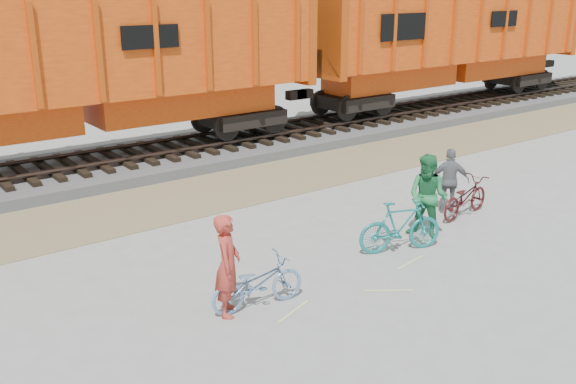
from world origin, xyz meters
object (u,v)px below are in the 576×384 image
object	(u,v)px
bicycle_blue	(257,283)
person_man	(428,197)
hopper_car_center	(79,67)
bicycle_teal	(400,226)
person_woman	(450,181)
hopper_car_right	(447,40)
person_solo	(228,265)
bicycle_maroon	(465,197)

from	to	relation	value
bicycle_blue	person_man	xyz separation A→B (m)	(4.61, 0.44, 0.46)
hopper_car_center	bicycle_teal	world-z (taller)	hopper_car_center
person_woman	hopper_car_right	bearing A→B (deg)	-96.57
bicycle_teal	person_solo	distance (m)	4.13
bicycle_teal	person_man	world-z (taller)	person_man
bicycle_blue	bicycle_teal	bearing A→B (deg)	-79.48
person_man	hopper_car_right	bearing A→B (deg)	110.09
hopper_car_right	bicycle_maroon	bearing A→B (deg)	-137.32
bicycle_maroon	person_woman	bearing A→B (deg)	6.27
bicycle_maroon	person_solo	distance (m)	6.87
hopper_car_right	bicycle_teal	xyz separation A→B (m)	(-11.94, -9.07, -2.47)
hopper_car_right	bicycle_teal	bearing A→B (deg)	-142.79
bicycle_blue	bicycle_teal	size ratio (longest dim) A/B	0.94
person_woman	person_solo	bearing A→B (deg)	51.65
person_woman	bicycle_teal	bearing A→B (deg)	62.48
person_solo	bicycle_maroon	bearing A→B (deg)	-44.92
person_solo	person_man	distance (m)	5.12
hopper_car_right	person_woman	world-z (taller)	hopper_car_right
hopper_car_right	bicycle_teal	distance (m)	15.20
bicycle_blue	person_solo	size ratio (longest dim) A/B	0.97
hopper_car_right	bicycle_blue	bearing A→B (deg)	-149.11
hopper_car_center	bicycle_blue	world-z (taller)	hopper_car_center
hopper_car_center	person_man	size ratio (longest dim) A/B	7.76
bicycle_blue	hopper_car_center	bearing A→B (deg)	3.30
person_solo	person_woman	bearing A→B (deg)	-41.49
hopper_car_right	person_woman	distance (m)	12.57
person_solo	person_man	xyz separation A→B (m)	(5.11, 0.34, 0.04)
bicycle_maroon	person_woman	world-z (taller)	person_woman
hopper_car_right	bicycle_teal	world-z (taller)	hopper_car_right
hopper_car_right	person_man	xyz separation A→B (m)	(-10.94, -8.87, -2.10)
hopper_car_center	bicycle_blue	distance (m)	9.67
bicycle_teal	person_solo	xyz separation A→B (m)	(-4.11, -0.14, 0.33)
hopper_car_center	person_solo	xyz separation A→B (m)	(-1.06, -9.21, -2.15)
bicycle_blue	person_solo	distance (m)	0.66
hopper_car_center	person_woman	size ratio (longest dim) A/B	9.07
bicycle_blue	person_woman	xyz separation A→B (m)	(6.22, 1.19, 0.34)
person_woman	hopper_car_center	bearing A→B (deg)	-12.65
bicycle_teal	bicycle_maroon	distance (m)	2.77
bicycle_blue	bicycle_teal	world-z (taller)	bicycle_teal
person_solo	hopper_car_center	bearing A→B (deg)	32.73
person_solo	person_woman	xyz separation A→B (m)	(6.72, 1.09, -0.09)
hopper_car_right	person_solo	world-z (taller)	hopper_car_right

